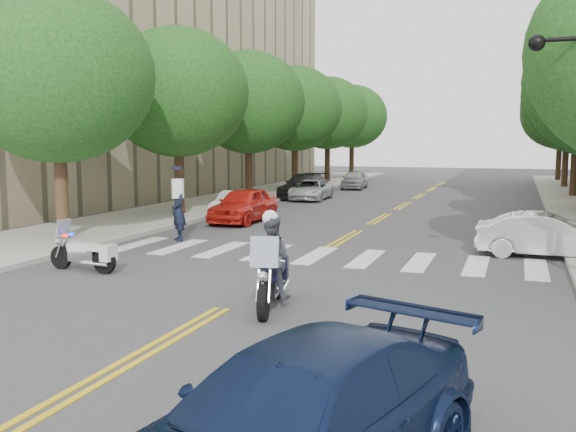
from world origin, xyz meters
The scene contains 21 objects.
ground centered at (0.00, 0.00, 0.00)m, with size 140.00×140.00×0.00m, color #38383A.
sidewalk_left centered at (-9.50, 22.00, 0.07)m, with size 5.00×60.00×0.15m, color #9E9991.
building_left centered at (-26.00, 26.00, 12.00)m, with size 26.00×44.00×24.00m, color tan.
tree_l_0 centered at (-8.80, 6.00, 5.55)m, with size 6.40×6.40×8.45m.
tree_l_1 centered at (-8.80, 14.00, 5.55)m, with size 6.40×6.40×8.45m.
tree_l_2 centered at (-8.80, 22.00, 5.55)m, with size 6.40×6.40×8.45m.
tree_l_3 centered at (-8.80, 30.00, 5.55)m, with size 6.40×6.40×8.45m.
tree_l_4 centered at (-8.80, 38.00, 5.55)m, with size 6.40×6.40×8.45m.
tree_l_5 centered at (-8.80, 46.00, 5.55)m, with size 6.40×6.40×8.45m.
tree_r_4 centered at (8.80, 38.00, 5.55)m, with size 6.40×6.40×8.45m.
tree_r_5 centered at (8.80, 46.00, 5.55)m, with size 6.40×6.40×8.45m.
motorcycle_police centered at (0.90, 0.46, 0.91)m, with size 0.98×2.49×2.05m.
motorcycle_parked centered at (-4.95, 2.21, 0.48)m, with size 2.12×0.58×1.37m.
officer_standing centered at (-5.31, 7.67, 1.03)m, with size 0.75×0.49×2.05m, color black.
convertible centered at (6.50, 8.50, 0.66)m, with size 1.40×4.01×1.32m, color silver.
sedan_blue centered at (3.70, -6.08, 0.73)m, with size 2.06×5.06×1.47m, color #0E1B3C.
parked_car_a centered at (-5.20, 13.00, 0.74)m, with size 1.74×4.32×1.47m, color red.
parked_car_b centered at (-6.30, 14.50, 0.59)m, with size 1.25×3.58×1.18m, color silver.
parked_car_c centered at (-5.56, 23.50, 0.58)m, with size 1.92×4.16×1.16m, color #B5B7BD.
parked_car_d centered at (-6.30, 24.50, 0.72)m, with size 2.02×4.96×1.44m, color black.
parked_car_e centered at (-5.20, 32.59, 0.66)m, with size 1.56×3.88×1.32m, color gray.
Camera 1 is at (5.61, -11.67, 3.47)m, focal length 40.00 mm.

